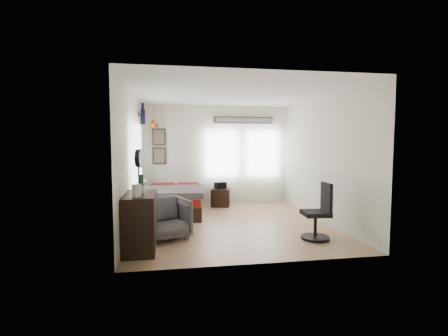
{
  "coord_description": "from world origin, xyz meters",
  "views": [
    {
      "loc": [
        -1.26,
        -6.57,
        1.72
      ],
      "look_at": [
        -0.1,
        0.4,
        1.15
      ],
      "focal_mm": 26.0,
      "sensor_mm": 36.0,
      "label": 1
    }
  ],
  "objects_px": {
    "nightstand": "(220,197)",
    "task_chair": "(319,216)",
    "dresser": "(140,222)",
    "bed": "(173,201)",
    "armchair": "(165,218)"
  },
  "relations": [
    {
      "from": "nightstand",
      "to": "task_chair",
      "type": "relative_size",
      "value": 0.48
    },
    {
      "from": "nightstand",
      "to": "task_chair",
      "type": "distance_m",
      "value": 3.43
    },
    {
      "from": "dresser",
      "to": "nightstand",
      "type": "xyz_separation_m",
      "value": [
        1.79,
        3.24,
        -0.21
      ]
    },
    {
      "from": "bed",
      "to": "nightstand",
      "type": "bearing_deg",
      "value": 33.59
    },
    {
      "from": "armchair",
      "to": "task_chair",
      "type": "distance_m",
      "value": 2.73
    },
    {
      "from": "armchair",
      "to": "nightstand",
      "type": "bearing_deg",
      "value": 42.37
    },
    {
      "from": "armchair",
      "to": "dresser",
      "type": "bearing_deg",
      "value": -144.18
    },
    {
      "from": "dresser",
      "to": "task_chair",
      "type": "bearing_deg",
      "value": 1.09
    },
    {
      "from": "nightstand",
      "to": "task_chair",
      "type": "bearing_deg",
      "value": -53.49
    },
    {
      "from": "dresser",
      "to": "nightstand",
      "type": "height_order",
      "value": "dresser"
    },
    {
      "from": "dresser",
      "to": "nightstand",
      "type": "distance_m",
      "value": 3.71
    },
    {
      "from": "task_chair",
      "to": "nightstand",
      "type": "bearing_deg",
      "value": 115.75
    },
    {
      "from": "bed",
      "to": "dresser",
      "type": "relative_size",
      "value": 2.11
    },
    {
      "from": "dresser",
      "to": "armchair",
      "type": "xyz_separation_m",
      "value": [
        0.37,
        0.55,
        -0.09
      ]
    },
    {
      "from": "dresser",
      "to": "armchair",
      "type": "bearing_deg",
      "value": 55.69
    }
  ]
}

